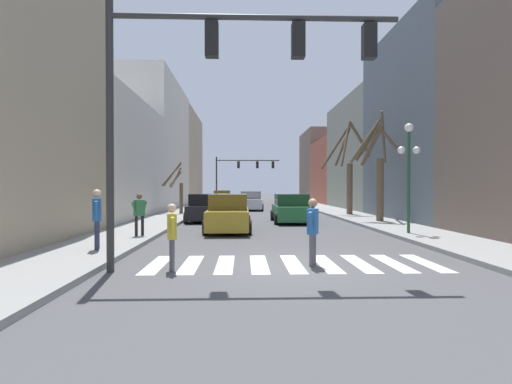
{
  "coord_description": "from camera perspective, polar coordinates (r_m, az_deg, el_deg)",
  "views": [
    {
      "loc": [
        -1.33,
        -10.4,
        2.04
      ],
      "look_at": [
        -0.11,
        26.46,
        1.6
      ],
      "focal_mm": 28.0,
      "sensor_mm": 36.0,
      "label": 1
    }
  ],
  "objects": [
    {
      "name": "street_tree_left_far",
      "position": [
        28.9,
        13.21,
        3.15
      ],
      "size": [
        4.16,
        1.63,
        6.57
      ],
      "color": "brown",
      "rests_on": "sidewalk_right"
    },
    {
      "name": "street_tree_right_near",
      "position": [
        23.65,
        17.1,
        3.19
      ],
      "size": [
        3.66,
        2.31,
        6.26
      ],
      "color": "brown",
      "rests_on": "sidewalk_right"
    },
    {
      "name": "pedestrian_on_right_sidewalk",
      "position": [
        9.99,
        -11.92,
        -5.49
      ],
      "size": [
        0.3,
        0.71,
        1.64
      ],
      "rotation": [
        0.0,
        0.0,
        4.94
      ],
      "color": "#4C4C51",
      "rests_on": "ground_plane"
    },
    {
      "name": "street_tree_left_near",
      "position": [
        29.76,
        -11.12,
        0.55
      ],
      "size": [
        1.68,
        1.48,
        3.76
      ],
      "color": "brown",
      "rests_on": "sidewalk_left"
    },
    {
      "name": "car_at_intersection",
      "position": [
        30.85,
        -6.03,
        -1.76
      ],
      "size": [
        2.19,
        4.12,
        1.55
      ],
      "rotation": [
        0.0,
        0.0,
        1.57
      ],
      "color": "navy",
      "rests_on": "ground_plane"
    },
    {
      "name": "pedestrian_crossing_street",
      "position": [
        10.48,
        8.11,
        -4.84
      ],
      "size": [
        0.36,
        0.73,
        1.75
      ],
      "rotation": [
        0.0,
        0.0,
        4.35
      ],
      "color": "#4C4C51",
      "rests_on": "ground_plane"
    },
    {
      "name": "car_parked_right_far",
      "position": [
        23.27,
        5.05,
        -2.45
      ],
      "size": [
        2.19,
        4.48,
        1.65
      ],
      "rotation": [
        0.0,
        0.0,
        1.57
      ],
      "color": "#236B38",
      "rests_on": "ground_plane"
    },
    {
      "name": "traffic_signal_near",
      "position": [
        10.12,
        -5.6,
        16.95
      ],
      "size": [
        7.07,
        0.28,
        6.56
      ],
      "color": "#2D2D2D",
      "rests_on": "ground_plane"
    },
    {
      "name": "crosswalk_stripes",
      "position": [
        10.85,
        5.26,
        -10.16
      ],
      "size": [
        7.65,
        2.6,
        0.01
      ],
      "color": "white",
      "rests_on": "ground_plane"
    },
    {
      "name": "building_row_left",
      "position": [
        35.88,
        -17.04,
        6.44
      ],
      "size": [
        6.0,
        58.31,
        12.27
      ],
      "color": "tan",
      "rests_on": "ground_plane"
    },
    {
      "name": "sidewalk_left",
      "position": [
        11.65,
        -26.98,
        -9.11
      ],
      "size": [
        2.87,
        90.0,
        0.15
      ],
      "color": "gray",
      "rests_on": "ground_plane"
    },
    {
      "name": "pedestrian_on_left_sidewalk",
      "position": [
        16.19,
        -16.33,
        -2.6
      ],
      "size": [
        0.53,
        0.59,
        1.65
      ],
      "rotation": [
        0.0,
        0.0,
        0.85
      ],
      "color": "black",
      "rests_on": "sidewalk_left"
    },
    {
      "name": "building_row_right",
      "position": [
        34.96,
        18.23,
        5.63
      ],
      "size": [
        6.0,
        58.66,
        11.62
      ],
      "color": "#66564C",
      "rests_on": "ground_plane"
    },
    {
      "name": "car_parked_right_near",
      "position": [
        24.0,
        -7.2,
        -2.37
      ],
      "size": [
        2.21,
        4.1,
        1.64
      ],
      "rotation": [
        0.0,
        0.0,
        1.57
      ],
      "color": "black",
      "rests_on": "ground_plane"
    },
    {
      "name": "pedestrian_near_right_corner",
      "position": [
        13.04,
        -21.77,
        -2.93
      ],
      "size": [
        0.35,
        0.78,
        1.83
      ],
      "rotation": [
        0.0,
        0.0,
        1.86
      ],
      "color": "#282D47",
      "rests_on": "sidewalk_left"
    },
    {
      "name": "traffic_signal_far",
      "position": [
        48.49,
        -2.17,
        3.33
      ],
      "size": [
        7.71,
        0.28,
        5.72
      ],
      "color": "#2D2D2D",
      "rests_on": "ground_plane"
    },
    {
      "name": "car_parked_left_mid",
      "position": [
        35.53,
        -0.79,
        -1.34
      ],
      "size": [
        2.16,
        4.52,
        1.69
      ],
      "rotation": [
        0.0,
        0.0,
        -1.57
      ],
      "color": "silver",
      "rests_on": "ground_plane"
    },
    {
      "name": "car_driving_toward_lane",
      "position": [
        18.58,
        -3.95,
        -3.14
      ],
      "size": [
        2.09,
        4.85,
        1.73
      ],
      "rotation": [
        0.0,
        0.0,
        -1.57
      ],
      "color": "#A38423",
      "rests_on": "ground_plane"
    },
    {
      "name": "street_lamp_right_corner",
      "position": [
        17.71,
        21.0,
        4.88
      ],
      "size": [
        0.95,
        0.36,
        4.54
      ],
      "color": "#1E4C2D",
      "rests_on": "sidewalk_right"
    },
    {
      "name": "car_parked_right_mid",
      "position": [
        44.0,
        -4.83,
        -0.95
      ],
      "size": [
        2.14,
        4.76,
        1.7
      ],
      "rotation": [
        0.0,
        0.0,
        1.57
      ],
      "color": "#A38423",
      "rests_on": "ground_plane"
    },
    {
      "name": "ground_plane",
      "position": [
        10.68,
        5.38,
        -10.35
      ],
      "size": [
        240.0,
        240.0,
        0.0
      ],
      "primitive_type": "plane",
      "color": "#4C4C4F"
    }
  ]
}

